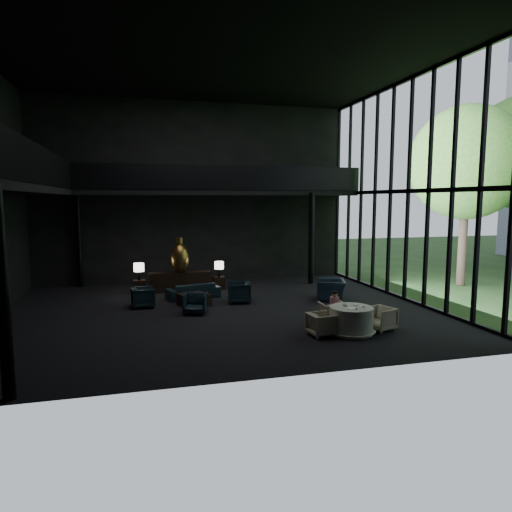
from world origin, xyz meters
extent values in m
cube|color=black|center=(0.00, 0.00, 0.00)|extent=(14.00, 12.00, 0.02)
cube|color=black|center=(0.00, 0.00, 8.00)|extent=(14.00, 12.00, 0.02)
cube|color=black|center=(0.00, 6.00, 4.00)|extent=(14.00, 0.04, 8.00)
cube|color=black|center=(0.00, -6.00, 4.00)|extent=(14.00, 0.04, 8.00)
cube|color=black|center=(-6.00, 0.00, 4.00)|extent=(2.00, 12.00, 0.25)
cube|color=black|center=(1.00, 5.00, 4.00)|extent=(12.00, 2.00, 0.25)
cube|color=black|center=(-5.00, 0.00, 4.60)|extent=(0.06, 12.00, 1.00)
cube|color=black|center=(1.00, 4.00, 4.60)|extent=(12.00, 0.06, 1.00)
cylinder|color=black|center=(-5.00, -5.70, 2.00)|extent=(0.24, 0.24, 4.00)
cylinder|color=black|center=(-5.00, 5.70, 2.00)|extent=(0.24, 0.24, 4.00)
cylinder|color=black|center=(4.80, 4.00, 2.00)|extent=(0.24, 0.24, 4.00)
cylinder|color=#382D23|center=(11.00, 2.00, 2.45)|extent=(0.36, 0.36, 4.90)
sphere|color=#2B5E21|center=(11.00, 2.00, 5.25)|extent=(4.80, 4.80, 4.80)
cube|color=black|center=(-0.98, 3.69, 0.39)|extent=(2.46, 0.56, 0.78)
ellipsoid|color=#B87837|center=(-0.98, 3.58, 1.37)|extent=(0.75, 0.75, 1.17)
cylinder|color=#B87837|center=(-0.98, 3.58, 2.07)|extent=(0.26, 0.26, 0.24)
cube|color=black|center=(-2.58, 3.74, 0.26)|extent=(0.48, 0.48, 0.52)
cylinder|color=black|center=(-2.58, 3.65, 0.70)|extent=(0.12, 0.12, 0.36)
cylinder|color=white|center=(-2.58, 3.65, 1.04)|extent=(0.41, 0.41, 0.33)
cube|color=black|center=(0.62, 3.72, 0.26)|extent=(0.48, 0.48, 0.53)
cylinder|color=black|center=(0.62, 3.61, 0.69)|extent=(0.11, 0.11, 0.33)
cylinder|color=white|center=(0.62, 3.61, 1.01)|extent=(0.38, 0.38, 0.31)
imported|color=black|center=(-0.63, 2.22, 0.37)|extent=(1.96, 1.01, 0.74)
imported|color=black|center=(-2.47, 1.17, 0.38)|extent=(0.76, 0.80, 0.76)
imported|color=#152B3A|center=(0.89, 1.05, 0.43)|extent=(0.91, 0.96, 0.86)
imported|color=black|center=(-0.84, -0.18, 0.36)|extent=(0.85, 0.82, 0.71)
imported|color=#152A2D|center=(4.30, 0.68, 0.53)|extent=(1.14, 1.40, 1.05)
cube|color=black|center=(-0.74, 1.00, 0.21)|extent=(1.19, 1.19, 0.41)
cylinder|color=white|center=(3.07, -3.48, 0.38)|extent=(1.20, 1.20, 0.75)
cone|color=white|center=(3.07, -3.48, 0.05)|extent=(1.36, 1.36, 0.10)
imported|color=#BDB094|center=(2.95, -2.50, 0.36)|extent=(0.74, 0.70, 0.72)
imported|color=#C2B594|center=(4.03, -3.37, 0.34)|extent=(0.80, 0.82, 0.68)
imported|color=beige|center=(2.20, -3.45, 0.31)|extent=(0.62, 0.65, 0.61)
cylinder|color=#D596A2|center=(2.99, -2.51, 0.64)|extent=(0.27, 0.27, 0.38)
sphere|color=#D8A884|center=(2.99, -2.51, 0.93)|extent=(0.19, 0.19, 0.19)
ellipsoid|color=black|center=(2.99, -2.51, 0.96)|extent=(0.20, 0.20, 0.13)
cylinder|color=white|center=(2.97, -3.65, 0.76)|extent=(0.28, 0.28, 0.01)
cylinder|color=white|center=(3.34, -3.26, 0.76)|extent=(0.26, 0.26, 0.01)
cylinder|color=white|center=(3.36, -3.59, 0.76)|extent=(0.20, 0.20, 0.01)
cylinder|color=white|center=(3.36, -3.62, 0.79)|extent=(0.09, 0.09, 0.06)
ellipsoid|color=white|center=(2.94, -3.33, 0.79)|extent=(0.15, 0.15, 0.07)
cylinder|color=#99999E|center=(3.06, -3.80, 0.78)|extent=(0.07, 0.07, 0.06)
camera|label=1|loc=(-2.59, -14.72, 3.70)|focal=32.00mm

